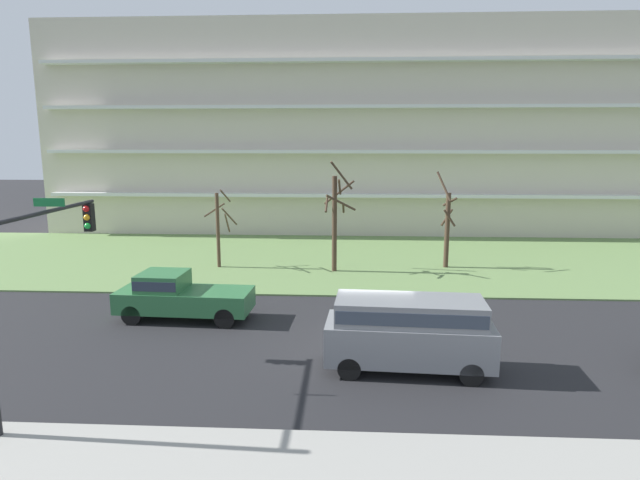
% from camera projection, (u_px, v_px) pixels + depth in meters
% --- Properties ---
extents(ground, '(160.00, 160.00, 0.00)m').
position_uv_depth(ground, '(374.00, 346.00, 18.95)').
color(ground, '#232326').
extents(grass_lawn_strip, '(80.00, 16.00, 0.08)m').
position_uv_depth(grass_lawn_strip, '(363.00, 259.00, 32.69)').
color(grass_lawn_strip, '#66844C').
rests_on(grass_lawn_strip, ground).
extents(apartment_building, '(49.06, 12.09, 16.11)m').
position_uv_depth(apartment_building, '(360.00, 131.00, 44.54)').
color(apartment_building, beige).
rests_on(apartment_building, ground).
extents(tree_far_left, '(1.88, 1.88, 4.60)m').
position_uv_depth(tree_far_left, '(219.00, 227.00, 30.13)').
color(tree_far_left, '#4C3828').
rests_on(tree_far_left, ground).
extents(tree_left, '(1.80, 2.29, 6.18)m').
position_uv_depth(tree_left, '(336.00, 217.00, 29.03)').
color(tree_left, '#423023').
rests_on(tree_left, ground).
extents(tree_center, '(1.31, 1.32, 5.54)m').
position_uv_depth(tree_center, '(447.00, 226.00, 30.05)').
color(tree_center, '#423023').
rests_on(tree_center, ground).
extents(pickup_green_center_left, '(5.49, 2.26, 1.95)m').
position_uv_depth(pickup_green_center_left, '(179.00, 295.00, 21.64)').
color(pickup_green_center_left, '#2D6B3D').
rests_on(pickup_green_center_left, ground).
extents(van_gray_center_right, '(5.31, 2.30, 2.36)m').
position_uv_depth(van_gray_center_right, '(409.00, 329.00, 16.68)').
color(van_gray_center_right, slate).
rests_on(van_gray_center_right, ground).
extents(traffic_signal_mast, '(0.90, 5.72, 5.64)m').
position_uv_depth(traffic_signal_mast, '(33.00, 265.00, 14.27)').
color(traffic_signal_mast, black).
rests_on(traffic_signal_mast, ground).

